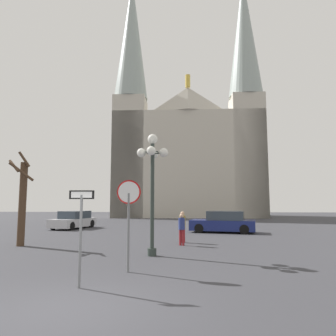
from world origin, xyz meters
TOP-DOWN VIEW (x-y plane):
  - ground_plane at (0.00, 0.00)m, footprint 120.00×120.00m
  - cathedral at (2.61, 39.31)m, footprint 21.57×11.59m
  - stop_sign at (0.57, 3.33)m, footprint 0.76×0.08m
  - one_way_arrow_sign at (-0.32, 1.50)m, footprint 0.65×0.07m
  - street_lamp at (0.99, 6.25)m, footprint 1.31×1.31m
  - bare_tree at (-5.80, 8.60)m, footprint 1.51×0.96m
  - parked_car_near_navy at (4.99, 16.06)m, footprint 4.81×2.80m
  - parked_car_far_silver at (-6.89, 18.70)m, footprint 2.78×4.55m
  - pedestrian_walking at (2.13, 9.31)m, footprint 0.32×0.32m
  - pedestrian_standing at (2.16, 10.40)m, footprint 0.32×0.32m

SIDE VIEW (x-z plane):
  - ground_plane at x=0.00m, z-range 0.00..0.00m
  - parked_car_far_silver at x=-6.89m, z-range -0.04..1.37m
  - parked_car_near_navy at x=4.99m, z-range -0.05..1.46m
  - pedestrian_walking at x=2.13m, z-range 0.16..1.72m
  - pedestrian_standing at x=2.16m, z-range 0.17..1.82m
  - one_way_arrow_sign at x=-0.32m, z-range 0.30..2.75m
  - stop_sign at x=0.57m, z-range 0.57..3.41m
  - bare_tree at x=-5.80m, z-range -0.09..4.57m
  - street_lamp at x=0.99m, z-range 0.93..5.90m
  - cathedral at x=2.61m, z-range -7.44..29.53m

